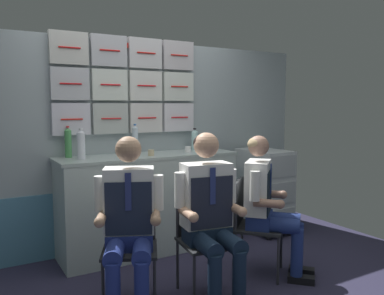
% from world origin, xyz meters
% --- Properties ---
extents(ground, '(4.80, 4.80, 0.04)m').
position_xyz_m(ground, '(0.00, 0.00, -0.02)').
color(ground, '#2A283F').
extents(galley_bulkhead, '(4.20, 0.14, 2.18)m').
position_xyz_m(galley_bulkhead, '(-0.01, 1.37, 1.11)').
color(galley_bulkhead, '#95A1A7').
rests_on(galley_bulkhead, ground).
extents(galley_counter, '(1.83, 0.53, 0.99)m').
position_xyz_m(galley_counter, '(0.03, 1.09, 0.50)').
color(galley_counter, '#B1C1BE').
rests_on(galley_counter, ground).
extents(service_trolley, '(0.40, 0.65, 0.97)m').
position_xyz_m(service_trolley, '(1.44, 0.97, 0.52)').
color(service_trolley, black).
rests_on(service_trolley, ground).
extents(folding_chair_left, '(0.53, 0.53, 0.83)m').
position_xyz_m(folding_chair_left, '(-0.52, 0.22, 0.51)').
color(folding_chair_left, '#2D2D33').
rests_on(folding_chair_left, ground).
extents(crew_member_left, '(0.57, 0.69, 1.26)m').
position_xyz_m(crew_member_left, '(-0.59, 0.07, 0.69)').
color(crew_member_left, black).
rests_on(crew_member_left, ground).
extents(folding_chair_right, '(0.46, 0.46, 0.83)m').
position_xyz_m(folding_chair_right, '(0.03, 0.07, 0.51)').
color(folding_chair_right, '#2D2D33').
rests_on(folding_chair_right, ground).
extents(crew_member_right, '(0.52, 0.67, 1.28)m').
position_xyz_m(crew_member_right, '(0.00, -0.09, 0.71)').
color(crew_member_right, black).
rests_on(crew_member_right, ground).
extents(folding_chair_by_counter, '(0.57, 0.57, 0.83)m').
position_xyz_m(folding_chair_by_counter, '(0.55, 0.14, 0.51)').
color(folding_chair_by_counter, '#2D2D33').
rests_on(folding_chair_by_counter, ground).
extents(crew_member_by_counter, '(0.63, 0.64, 1.23)m').
position_xyz_m(crew_member_by_counter, '(0.66, 0.02, 0.67)').
color(crew_member_by_counter, black).
rests_on(crew_member_by_counter, ground).
extents(sparkling_bottle_green, '(0.07, 0.07, 0.24)m').
position_xyz_m(sparkling_bottle_green, '(0.65, 1.23, 1.11)').
color(sparkling_bottle_green, '#AEDBDC').
rests_on(sparkling_bottle_green, galley_counter).
extents(water_bottle_tall, '(0.06, 0.06, 0.31)m').
position_xyz_m(water_bottle_tall, '(-0.08, 1.18, 1.14)').
color(water_bottle_tall, silver).
rests_on(water_bottle_tall, galley_counter).
extents(water_bottle_clear, '(0.07, 0.07, 0.29)m').
position_xyz_m(water_bottle_clear, '(-0.65, 1.08, 1.13)').
color(water_bottle_clear, silver).
rests_on(water_bottle_clear, galley_counter).
extents(water_bottle_blue_cap, '(0.06, 0.06, 0.30)m').
position_xyz_m(water_bottle_blue_cap, '(-0.73, 1.26, 1.13)').
color(water_bottle_blue_cap, '#4A9B54').
rests_on(water_bottle_blue_cap, galley_counter).
extents(coffee_cup_spare, '(0.06, 0.06, 0.06)m').
position_xyz_m(coffee_cup_spare, '(0.01, 0.99, 1.02)').
color(coffee_cup_spare, tan).
rests_on(coffee_cup_spare, galley_counter).
extents(paper_cup_blue, '(0.06, 0.06, 0.06)m').
position_xyz_m(paper_cup_blue, '(0.46, 1.06, 1.03)').
color(paper_cup_blue, white).
rests_on(paper_cup_blue, galley_counter).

